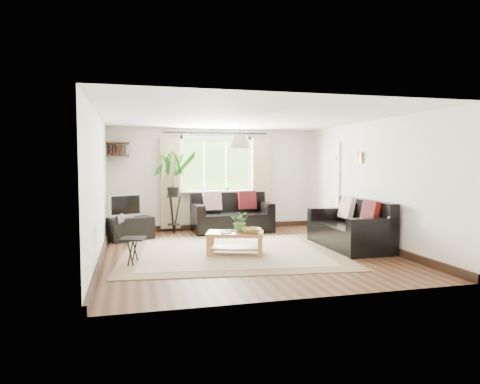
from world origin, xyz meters
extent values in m
plane|color=black|center=(0.00, 0.00, 0.00)|extent=(5.50, 5.50, 0.00)
plane|color=white|center=(0.00, 0.00, 2.40)|extent=(5.50, 5.50, 0.00)
cube|color=silver|center=(0.00, 2.75, 1.20)|extent=(5.00, 0.02, 2.40)
cube|color=silver|center=(0.00, -2.75, 1.20)|extent=(5.00, 0.02, 2.40)
cube|color=silver|center=(-2.50, 0.00, 1.20)|extent=(0.02, 5.50, 2.40)
cube|color=silver|center=(2.50, 0.00, 1.20)|extent=(0.02, 5.50, 2.40)
cube|color=beige|center=(-0.27, -0.03, 0.01)|extent=(4.13, 3.65, 0.02)
cube|color=silver|center=(2.47, 1.70, 1.00)|extent=(0.06, 0.96, 2.06)
imported|color=#3C702C|center=(-0.15, -0.20, 0.58)|extent=(0.41, 0.39, 0.36)
imported|color=#A07337|center=(0.00, -0.39, 0.44)|extent=(0.38, 0.38, 0.08)
imported|color=silver|center=(-0.51, -0.22, 0.41)|extent=(0.19, 0.25, 0.02)
imported|color=brown|center=(-0.39, -0.05, 0.41)|extent=(0.27, 0.27, 0.02)
cube|color=black|center=(-2.00, 1.71, 0.23)|extent=(0.99, 0.77, 0.47)
imported|color=#2D6023|center=(0.25, 2.63, 1.06)|extent=(0.14, 0.10, 0.27)
camera|label=1|loc=(-1.99, -7.35, 1.61)|focal=32.00mm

